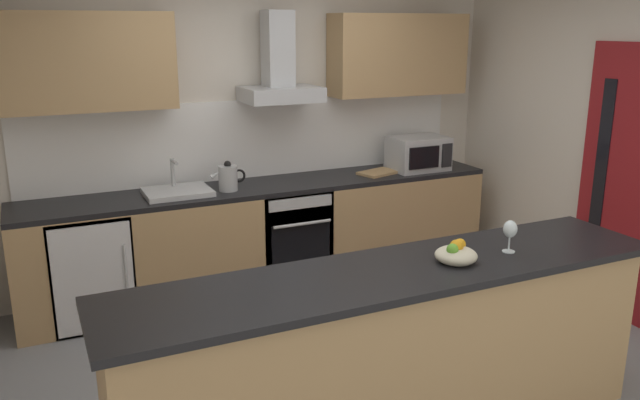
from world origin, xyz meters
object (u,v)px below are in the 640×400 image
object	(u,v)px
sink	(177,191)
chopping_board	(378,173)
oven	(288,233)
wine_glass	(510,230)
fruit_bowl	(456,254)
range_hood	(279,73)
kettle	(228,177)
refrigerator	(90,266)
microwave	(418,153)

from	to	relation	value
sink	chopping_board	size ratio (longest dim) A/B	1.47
oven	chopping_board	bearing A→B (deg)	-1.58
wine_glass	fruit_bowl	size ratio (longest dim) A/B	0.81
range_hood	wine_glass	distance (m)	2.51
kettle	fruit_bowl	distance (m)	2.29
fruit_bowl	oven	bearing A→B (deg)	90.78
oven	refrigerator	world-z (taller)	oven
kettle	oven	bearing A→B (deg)	3.77
refrigerator	microwave	xyz separation A→B (m)	(2.86, -0.03, 0.62)
refrigerator	wine_glass	world-z (taller)	wine_glass
wine_glass	kettle	bearing A→B (deg)	111.91
oven	sink	xyz separation A→B (m)	(-0.91, 0.01, 0.47)
kettle	range_hood	bearing A→B (deg)	17.70
refrigerator	wine_glass	distance (m)	3.07
wine_glass	chopping_board	xyz separation A→B (m)	(0.48, 2.23, -0.19)
oven	kettle	bearing A→B (deg)	-176.23
chopping_board	refrigerator	bearing A→B (deg)	179.51
oven	range_hood	xyz separation A→B (m)	(0.00, 0.13, 1.33)
microwave	wine_glass	world-z (taller)	microwave
refrigerator	fruit_bowl	bearing A→B (deg)	-54.13
microwave	sink	world-z (taller)	microwave
oven	sink	distance (m)	1.02
oven	refrigerator	size ratio (longest dim) A/B	0.94
microwave	chopping_board	distance (m)	0.43
range_hood	fruit_bowl	world-z (taller)	range_hood
refrigerator	sink	xyz separation A→B (m)	(0.69, 0.01, 0.50)
microwave	sink	bearing A→B (deg)	178.97
refrigerator	microwave	world-z (taller)	microwave
oven	range_hood	bearing A→B (deg)	90.00
fruit_bowl	chopping_board	distance (m)	2.38
wine_glass	chopping_board	bearing A→B (deg)	77.89
microwave	sink	distance (m)	2.18
microwave	kettle	distance (m)	1.78
fruit_bowl	chopping_board	size ratio (longest dim) A/B	0.65
refrigerator	fruit_bowl	xyz separation A→B (m)	(1.63, -2.25, 0.60)
sink	range_hood	xyz separation A→B (m)	(0.91, 0.12, 0.86)
chopping_board	kettle	bearing A→B (deg)	-179.58
kettle	chopping_board	distance (m)	1.37
oven	fruit_bowl	world-z (taller)	fruit_bowl
sink	refrigerator	bearing A→B (deg)	-178.86
sink	kettle	size ratio (longest dim) A/B	1.73
refrigerator	sink	distance (m)	0.85
oven	microwave	bearing A→B (deg)	-1.26
chopping_board	oven	bearing A→B (deg)	178.42
sink	kettle	world-z (taller)	sink
oven	microwave	xyz separation A→B (m)	(1.26, -0.03, 0.59)
microwave	chopping_board	world-z (taller)	microwave
range_hood	chopping_board	bearing A→B (deg)	-10.12
refrigerator	wine_glass	xyz separation A→B (m)	(1.98, -2.25, 0.68)
sink	chopping_board	bearing A→B (deg)	-1.12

